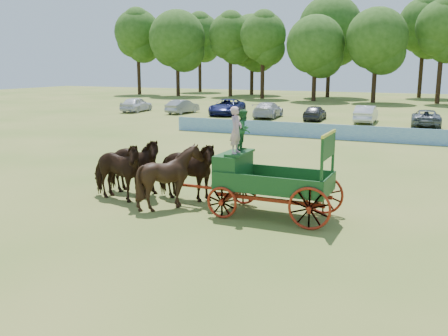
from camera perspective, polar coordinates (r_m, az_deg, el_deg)
ground at (r=18.00m, az=5.82°, el=-4.79°), size 160.00×160.00×0.00m
horse_lead_left at (r=19.30m, az=-12.27°, el=-0.35°), size 2.85×1.56×2.30m
horse_lead_right at (r=20.17m, az=-10.42°, el=0.25°), size 2.76×1.33×2.30m
horse_wheel_left at (r=18.00m, az=-6.10°, el=-1.00°), size 2.43×2.25×2.30m
horse_wheel_right at (r=18.93m, az=-4.43°, el=-0.34°), size 2.73×1.25×2.30m
farm_dray at (r=17.14m, az=3.45°, el=-0.10°), size 6.00×2.00×3.73m
sponsor_banner at (r=35.29m, az=13.63°, el=3.96°), size 26.00×0.08×1.05m
parked_cars at (r=46.78m, az=17.76°, el=5.89°), size 52.84×7.50×1.65m
treeline at (r=76.82m, az=19.06°, el=14.54°), size 91.10×22.82×15.62m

